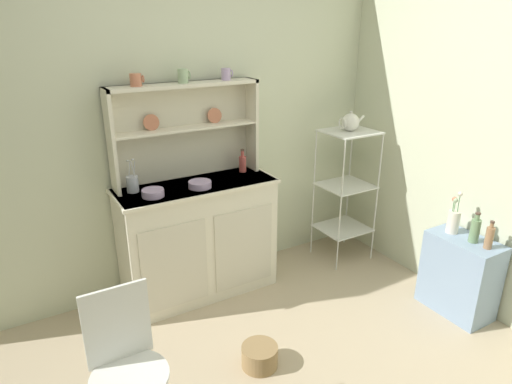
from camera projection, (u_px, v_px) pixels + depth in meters
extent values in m
cube|color=beige|center=(186.00, 125.00, 3.27)|extent=(3.84, 0.05, 2.50)
cube|color=silver|center=(199.00, 240.00, 3.33)|extent=(1.12, 0.42, 0.88)
cube|color=beige|center=(175.00, 267.00, 3.04)|extent=(0.47, 0.01, 0.62)
cube|color=beige|center=(244.00, 248.00, 3.30)|extent=(0.47, 0.01, 0.62)
cube|color=#EEE6CE|center=(196.00, 186.00, 3.17)|extent=(1.15, 0.45, 0.02)
cube|color=beige|center=(183.00, 131.00, 3.21)|extent=(1.08, 0.02, 0.69)
cube|color=silver|center=(111.00, 143.00, 2.89)|extent=(0.02, 0.18, 0.69)
cube|color=silver|center=(251.00, 125.00, 3.39)|extent=(0.02, 0.18, 0.69)
cube|color=silver|center=(186.00, 128.00, 3.13)|extent=(1.04, 0.16, 0.02)
cube|color=silver|center=(184.00, 85.00, 3.02)|extent=(1.08, 0.18, 0.02)
cylinder|color=#C67556|center=(151.00, 122.00, 3.03)|extent=(0.11, 0.03, 0.11)
cylinder|color=#C67556|center=(215.00, 116.00, 3.25)|extent=(0.11, 0.03, 0.11)
cylinder|color=silver|center=(341.00, 208.00, 3.57)|extent=(0.01, 0.01, 1.14)
cylinder|color=silver|center=(377.00, 199.00, 3.75)|extent=(0.01, 0.01, 1.14)
cylinder|color=silver|center=(314.00, 194.00, 3.86)|extent=(0.01, 0.01, 1.14)
cylinder|color=silver|center=(348.00, 186.00, 4.04)|extent=(0.01, 0.01, 1.14)
cube|color=silver|center=(350.00, 132.00, 3.60)|extent=(0.41, 0.38, 0.01)
cube|color=silver|center=(346.00, 185.00, 3.77)|extent=(0.41, 0.38, 0.01)
cube|color=silver|center=(342.00, 228.00, 3.91)|extent=(0.41, 0.38, 0.01)
cube|color=#849EBC|center=(460.00, 275.00, 3.15)|extent=(0.28, 0.48, 0.57)
cylinder|color=white|center=(130.00, 377.00, 2.02)|extent=(0.36, 0.36, 0.02)
cube|color=white|center=(117.00, 325.00, 2.06)|extent=(0.31, 0.02, 0.40)
cylinder|color=#93754C|center=(260.00, 356.00, 2.70)|extent=(0.22, 0.22, 0.14)
cylinder|color=#C67556|center=(136.00, 80.00, 2.85)|extent=(0.08, 0.08, 0.08)
torus|color=#C67556|center=(143.00, 79.00, 2.87)|extent=(0.01, 0.05, 0.05)
cylinder|color=#9EB78E|center=(183.00, 76.00, 3.00)|extent=(0.07, 0.07, 0.09)
torus|color=#9EB78E|center=(189.00, 75.00, 3.02)|extent=(0.01, 0.05, 0.05)
cylinder|color=#B79ECC|center=(226.00, 74.00, 3.15)|extent=(0.07, 0.07, 0.08)
torus|color=#B79ECC|center=(231.00, 73.00, 3.17)|extent=(0.01, 0.05, 0.05)
cylinder|color=#B79ECC|center=(153.00, 193.00, 2.94)|extent=(0.15, 0.15, 0.05)
cylinder|color=#B79ECC|center=(200.00, 184.00, 3.10)|extent=(0.16, 0.16, 0.05)
cylinder|color=#B74C47|center=(243.00, 164.00, 3.42)|extent=(0.05, 0.05, 0.12)
cylinder|color=#B74C47|center=(242.00, 154.00, 3.39)|extent=(0.02, 0.02, 0.05)
cylinder|color=#4C382D|center=(242.00, 150.00, 3.38)|extent=(0.03, 0.03, 0.01)
cylinder|color=#B2B7C6|center=(133.00, 184.00, 3.01)|extent=(0.08, 0.08, 0.11)
cylinder|color=silver|center=(134.00, 173.00, 3.00)|extent=(0.02, 0.03, 0.17)
ellipsoid|color=silver|center=(133.00, 159.00, 2.97)|extent=(0.02, 0.01, 0.01)
cylinder|color=silver|center=(129.00, 173.00, 3.00)|extent=(0.03, 0.02, 0.16)
ellipsoid|color=silver|center=(128.00, 161.00, 2.97)|extent=(0.02, 0.01, 0.01)
cylinder|color=silver|center=(134.00, 174.00, 2.97)|extent=(0.04, 0.02, 0.18)
ellipsoid|color=silver|center=(133.00, 160.00, 2.94)|extent=(0.02, 0.01, 0.01)
sphere|color=white|center=(350.00, 122.00, 3.58)|extent=(0.14, 0.14, 0.14)
sphere|color=silver|center=(351.00, 112.00, 3.55)|extent=(0.02, 0.02, 0.02)
cylinder|color=white|center=(360.00, 120.00, 3.62)|extent=(0.09, 0.02, 0.07)
torus|color=white|center=(342.00, 123.00, 3.54)|extent=(0.01, 0.09, 0.09)
cylinder|color=silver|center=(453.00, 222.00, 3.12)|extent=(0.08, 0.08, 0.16)
cylinder|color=#4C844C|center=(453.00, 207.00, 3.08)|extent=(0.00, 0.01, 0.11)
sphere|color=#C67556|center=(455.00, 199.00, 3.06)|extent=(0.03, 0.03, 0.03)
cylinder|color=#4C844C|center=(459.00, 204.00, 3.05)|extent=(0.00, 0.01, 0.16)
sphere|color=silver|center=(460.00, 194.00, 3.03)|extent=(0.03, 0.03, 0.03)
cylinder|color=#4C844C|center=(454.00, 208.00, 3.07)|extent=(0.00, 0.01, 0.11)
sphere|color=#9EB78E|center=(456.00, 200.00, 3.05)|extent=(0.03, 0.03, 0.03)
cylinder|color=#6B8C60|center=(475.00, 231.00, 2.98)|extent=(0.06, 0.06, 0.16)
cylinder|color=#6B8C60|center=(477.00, 217.00, 2.94)|extent=(0.03, 0.03, 0.04)
cylinder|color=#4C382D|center=(478.00, 213.00, 2.93)|extent=(0.03, 0.03, 0.01)
cylinder|color=#99704C|center=(489.00, 238.00, 2.90)|extent=(0.05, 0.05, 0.15)
cylinder|color=#99704C|center=(492.00, 225.00, 2.86)|extent=(0.02, 0.02, 0.03)
cylinder|color=#4C382D|center=(493.00, 222.00, 2.86)|extent=(0.03, 0.03, 0.01)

